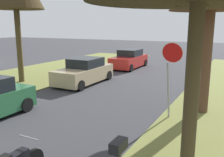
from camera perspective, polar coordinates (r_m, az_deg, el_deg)
The scene contains 4 objects.
stop_sign_far at distance 9.50m, azimuth 13.46°, elevation 3.31°, with size 0.81×0.76×2.90m.
parked_sedan_tan at distance 15.55m, azimuth -6.39°, elevation 1.53°, with size 1.97×4.41×1.57m.
parked_sedan_red at distance 21.33m, azimuth 4.00°, elevation 4.40°, with size 1.97×4.41×1.57m.
curbside_mailbox at distance 5.12m, azimuth 1.50°, elevation -16.70°, with size 0.22×0.44×1.27m.
Camera 1 is at (6.22, 1.55, 3.51)m, focal length 39.74 mm.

